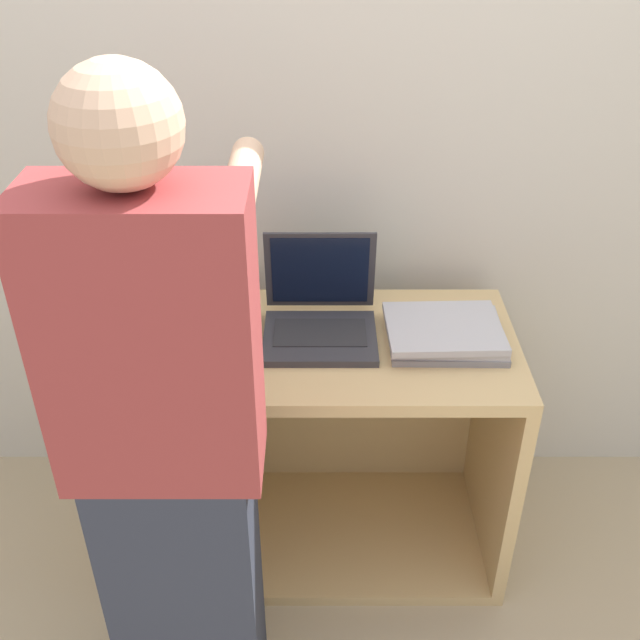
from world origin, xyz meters
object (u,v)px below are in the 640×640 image
(person, at_px, (168,452))
(laptop_open, at_px, (320,315))
(laptop_stack_left, at_px, (195,330))
(laptop_stack_right, at_px, (445,333))

(person, bearing_deg, laptop_open, 59.42)
(laptop_stack_left, relative_size, person, 0.20)
(person, bearing_deg, laptop_stack_left, 91.60)
(laptop_open, xyz_separation_m, laptop_stack_left, (-0.33, -0.05, -0.02))
(person, bearing_deg, laptop_stack_right, 37.07)
(laptop_open, bearing_deg, person, -120.58)
(laptop_open, height_order, laptop_stack_left, laptop_open)
(laptop_open, xyz_separation_m, laptop_stack_right, (0.33, -0.05, -0.03))
(laptop_stack_left, height_order, person, person)
(laptop_stack_right, bearing_deg, laptop_open, 172.04)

